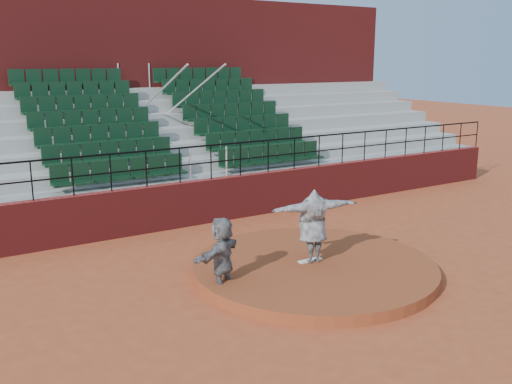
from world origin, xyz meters
TOP-DOWN VIEW (x-y plane):
  - ground at (0.00, 0.00)m, footprint 90.00×90.00m
  - pitchers_mound at (0.00, 0.00)m, footprint 5.50×5.50m
  - pitching_rubber at (0.00, 0.15)m, footprint 0.60×0.15m
  - boundary_wall at (0.00, 5.00)m, footprint 24.00×0.30m
  - wall_railing at (0.00, 5.00)m, footprint 24.04×0.05m
  - seating_deck at (0.00, 8.64)m, footprint 24.00×5.97m
  - press_box_facade at (0.00, 12.60)m, footprint 24.00×3.00m
  - pitcher at (0.00, 0.08)m, footprint 2.15×0.95m
  - fielder at (-2.29, 0.15)m, footprint 1.54×1.16m

SIDE VIEW (x-z plane):
  - ground at x=0.00m, z-range 0.00..0.00m
  - pitchers_mound at x=0.00m, z-range 0.00..0.25m
  - pitching_rubber at x=0.00m, z-range 0.25..0.28m
  - boundary_wall at x=0.00m, z-range 0.00..1.30m
  - fielder at x=-2.29m, z-range 0.00..1.62m
  - pitcher at x=0.00m, z-range 0.25..1.94m
  - seating_deck at x=0.00m, z-range -0.86..3.77m
  - wall_railing at x=0.00m, z-range 1.52..2.54m
  - press_box_facade at x=0.00m, z-range 0.00..7.10m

